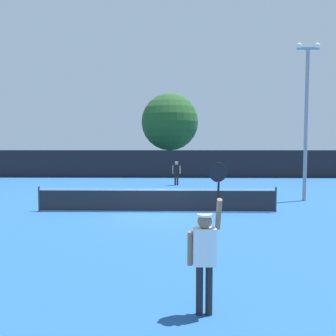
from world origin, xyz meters
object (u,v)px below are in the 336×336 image
at_px(light_pole, 306,112).
at_px(large_tree, 170,122).
at_px(player_receiving, 176,171).
at_px(player_serving, 205,248).
at_px(tennis_ball, 130,198).
at_px(parked_car_far, 183,164).
at_px(parked_car_near, 97,164).
at_px(parked_car_mid, 143,164).

xyz_separation_m(light_pole, large_tree, (-7.11, 17.82, 0.61)).
bearing_deg(player_receiving, large_tree, -86.79).
bearing_deg(large_tree, player_serving, -88.09).
xyz_separation_m(tennis_ball, light_pole, (8.96, -0.43, 4.47)).
relative_size(player_receiving, parked_car_far, 0.38).
bearing_deg(player_serving, player_receiving, 91.14).
height_order(player_serving, light_pole, light_pole).
bearing_deg(tennis_ball, player_serving, -77.24).
bearing_deg(parked_car_far, parked_car_near, -172.61).
bearing_deg(tennis_ball, parked_car_near, 107.30).
distance_m(player_receiving, parked_car_near, 15.58).
distance_m(tennis_ball, parked_car_mid, 19.89).
bearing_deg(parked_car_mid, tennis_ball, -79.95).
bearing_deg(light_pole, tennis_ball, 177.24).
relative_size(player_serving, player_receiving, 1.55).
distance_m(player_serving, light_pole, 14.02).
bearing_deg(player_serving, light_pole, 63.32).
relative_size(player_receiving, parked_car_near, 0.39).
distance_m(player_serving, tennis_ball, 12.96).
xyz_separation_m(player_receiving, parked_car_mid, (-3.59, 13.51, -0.24)).
height_order(large_tree, parked_car_near, large_tree).
bearing_deg(parked_car_far, large_tree, -117.74).
xyz_separation_m(light_pole, parked_car_far, (-5.69, 19.87, -3.73)).
bearing_deg(tennis_ball, parked_car_far, 80.43).
relative_size(large_tree, parked_car_near, 1.89).
relative_size(player_serving, parked_car_far, 0.58).
bearing_deg(parked_car_mid, parked_car_near, -167.81).
height_order(tennis_ball, large_tree, large_tree).
xyz_separation_m(player_receiving, parked_car_near, (-8.51, 13.05, -0.24)).
bearing_deg(light_pole, parked_car_far, 105.97).
bearing_deg(parked_car_far, light_pole, -66.99).
xyz_separation_m(tennis_ball, large_tree, (1.85, 17.38, 5.08)).
relative_size(light_pole, large_tree, 0.99).
relative_size(tennis_ball, large_tree, 0.01).
height_order(light_pole, large_tree, large_tree).
relative_size(parked_car_near, parked_car_mid, 0.96).
bearing_deg(light_pole, player_receiving, 133.83).
bearing_deg(parked_car_far, player_receiving, -86.46).
height_order(player_serving, tennis_ball, player_serving).
relative_size(player_serving, parked_car_near, 0.61).
bearing_deg(large_tree, parked_car_mid, 140.44).
height_order(parked_car_mid, parked_car_far, same).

